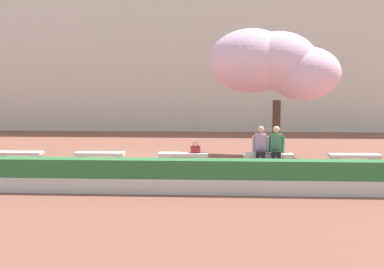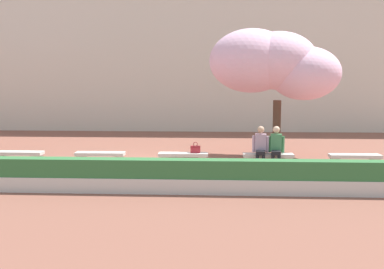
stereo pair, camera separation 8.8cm
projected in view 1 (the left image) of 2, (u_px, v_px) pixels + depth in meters
The scene contains 12 objects.
ground_plane at pixel (142, 167), 13.97m from camera, with size 100.00×100.00×0.00m, color brown.
building_facade at pixel (175, 49), 25.70m from camera, with size 29.13×4.00×9.07m, color beige.
stone_bench_near_west at pixel (18, 156), 14.13m from camera, with size 1.53×0.44×0.45m.
stone_bench_center at pixel (100, 157), 14.00m from camera, with size 1.53×0.44×0.45m.
stone_bench_near_east at pixel (183, 158), 13.87m from camera, with size 1.53×0.44×0.45m.
stone_bench_east_end at pixel (268, 159), 13.74m from camera, with size 1.53×0.44×0.45m.
stone_bench_far_east at pixel (355, 159), 13.61m from camera, with size 1.53×0.44×0.45m.
person_seated_left at pixel (261, 146), 13.65m from camera, with size 0.51×0.70×1.29m.
person_seated_right at pixel (276, 146), 13.63m from camera, with size 0.51×0.71×1.29m.
handbag at pixel (195, 149), 13.84m from camera, with size 0.30×0.15×0.34m.
cherry_tree_main at pixel (274, 64), 15.65m from camera, with size 4.54×2.93×4.48m.
planter_hedge_foreground at pixel (120, 176), 10.72m from camera, with size 18.88×0.50×0.80m.
Camera 1 is at (2.25, -13.67, 2.58)m, focal length 42.00 mm.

